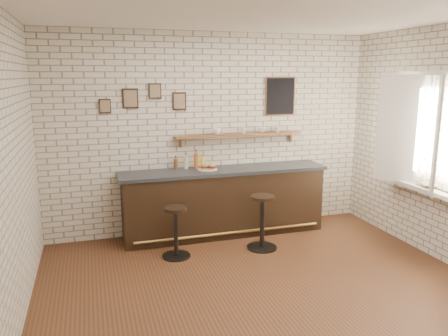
{
  "coord_description": "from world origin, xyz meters",
  "views": [
    {
      "loc": [
        -1.78,
        -4.34,
        2.37
      ],
      "look_at": [
        -0.15,
        0.9,
        1.2
      ],
      "focal_mm": 35.0,
      "sensor_mm": 36.0,
      "label": 1
    }
  ],
  "objects_px": {
    "book_upper": "(421,184)",
    "bar_stool_left": "(176,230)",
    "ciabatta_sandwich": "(208,166)",
    "shelf_cup_d": "(277,129)",
    "shelf_cup_b": "(244,131)",
    "shelf_cup_a": "(216,131)",
    "bitters_bottle_white": "(186,163)",
    "sandwich_plate": "(208,169)",
    "bar_counter": "(224,201)",
    "bitters_bottle_amber": "(196,161)",
    "shelf_cup_c": "(262,130)",
    "book_lower": "(423,186)",
    "bar_stool_right": "(262,220)",
    "bitters_bottle_brown": "(176,164)",
    "condiment_bottle_yellow": "(202,162)"
  },
  "relations": [
    {
      "from": "book_upper",
      "to": "bar_stool_left",
      "type": "bearing_deg",
      "value": -169.74
    },
    {
      "from": "ciabatta_sandwich",
      "to": "shelf_cup_d",
      "type": "height_order",
      "value": "shelf_cup_d"
    },
    {
      "from": "bar_stool_left",
      "to": "shelf_cup_b",
      "type": "xyz_separation_m",
      "value": [
        1.24,
        0.85,
        1.18
      ]
    },
    {
      "from": "ciabatta_sandwich",
      "to": "shelf_cup_a",
      "type": "xyz_separation_m",
      "value": [
        0.18,
        0.18,
        0.49
      ]
    },
    {
      "from": "bitters_bottle_white",
      "to": "sandwich_plate",
      "type": "bearing_deg",
      "value": -29.47
    },
    {
      "from": "shelf_cup_d",
      "to": "book_upper",
      "type": "relative_size",
      "value": 0.41
    },
    {
      "from": "bar_counter",
      "to": "bitters_bottle_amber",
      "type": "xyz_separation_m",
      "value": [
        -0.38,
        0.18,
        0.62
      ]
    },
    {
      "from": "bar_counter",
      "to": "shelf_cup_d",
      "type": "xyz_separation_m",
      "value": [
        0.94,
        0.2,
        1.04
      ]
    },
    {
      "from": "shelf_cup_c",
      "to": "book_lower",
      "type": "relative_size",
      "value": 0.53
    },
    {
      "from": "shelf_cup_b",
      "to": "bar_counter",
      "type": "bearing_deg",
      "value": 164.66
    },
    {
      "from": "book_lower",
      "to": "book_upper",
      "type": "distance_m",
      "value": 0.03
    },
    {
      "from": "shelf_cup_b",
      "to": "book_lower",
      "type": "xyz_separation_m",
      "value": [
        1.91,
        -1.69,
        -0.6
      ]
    },
    {
      "from": "bar_stool_left",
      "to": "bar_stool_right",
      "type": "xyz_separation_m",
      "value": [
        1.2,
        -0.07,
        0.04
      ]
    },
    {
      "from": "bitters_bottle_white",
      "to": "book_upper",
      "type": "relative_size",
      "value": 1.0
    },
    {
      "from": "shelf_cup_a",
      "to": "ciabatta_sandwich",
      "type": "bearing_deg",
      "value": -133.19
    },
    {
      "from": "ciabatta_sandwich",
      "to": "bar_stool_left",
      "type": "height_order",
      "value": "ciabatta_sandwich"
    },
    {
      "from": "shelf_cup_d",
      "to": "book_lower",
      "type": "height_order",
      "value": "shelf_cup_d"
    },
    {
      "from": "sandwich_plate",
      "to": "bitters_bottle_brown",
      "type": "bearing_deg",
      "value": 159.79
    },
    {
      "from": "bitters_bottle_white",
      "to": "shelf_cup_d",
      "type": "distance_m",
      "value": 1.54
    },
    {
      "from": "shelf_cup_b",
      "to": "shelf_cup_c",
      "type": "xyz_separation_m",
      "value": [
        0.3,
        0.0,
        -0.0
      ]
    },
    {
      "from": "shelf_cup_d",
      "to": "bar_stool_right",
      "type": "bearing_deg",
      "value": -147.88
    },
    {
      "from": "bar_counter",
      "to": "bitters_bottle_amber",
      "type": "bearing_deg",
      "value": 154.56
    },
    {
      "from": "bar_stool_left",
      "to": "book_upper",
      "type": "xyz_separation_m",
      "value": [
        3.15,
        -0.82,
        0.59
      ]
    },
    {
      "from": "shelf_cup_a",
      "to": "book_lower",
      "type": "xyz_separation_m",
      "value": [
        2.34,
        -1.69,
        -0.61
      ]
    },
    {
      "from": "bitters_bottle_amber",
      "to": "bar_stool_right",
      "type": "height_order",
      "value": "bitters_bottle_amber"
    },
    {
      "from": "condiment_bottle_yellow",
      "to": "shelf_cup_c",
      "type": "distance_m",
      "value": 1.06
    },
    {
      "from": "bitters_bottle_white",
      "to": "shelf_cup_a",
      "type": "distance_m",
      "value": 0.66
    },
    {
      "from": "bitters_bottle_amber",
      "to": "book_lower",
      "type": "bearing_deg",
      "value": -32.12
    },
    {
      "from": "bitters_bottle_brown",
      "to": "book_upper",
      "type": "height_order",
      "value": "bitters_bottle_brown"
    },
    {
      "from": "bitters_bottle_white",
      "to": "shelf_cup_d",
      "type": "height_order",
      "value": "shelf_cup_d"
    },
    {
      "from": "bitters_bottle_amber",
      "to": "book_lower",
      "type": "relative_size",
      "value": 1.31
    },
    {
      "from": "shelf_cup_b",
      "to": "shelf_cup_c",
      "type": "bearing_deg",
      "value": -43.59
    },
    {
      "from": "bar_stool_left",
      "to": "shelf_cup_d",
      "type": "distance_m",
      "value": 2.32
    },
    {
      "from": "bitters_bottle_amber",
      "to": "shelf_cup_d",
      "type": "distance_m",
      "value": 1.38
    },
    {
      "from": "bitters_bottle_amber",
      "to": "bar_stool_right",
      "type": "relative_size",
      "value": 0.37
    },
    {
      "from": "condiment_bottle_yellow",
      "to": "bar_stool_right",
      "type": "bearing_deg",
      "value": -55.32
    },
    {
      "from": "shelf_cup_d",
      "to": "book_upper",
      "type": "height_order",
      "value": "shelf_cup_d"
    },
    {
      "from": "bitters_bottle_white",
      "to": "bitters_bottle_amber",
      "type": "relative_size",
      "value": 0.82
    },
    {
      "from": "condiment_bottle_yellow",
      "to": "shelf_cup_d",
      "type": "relative_size",
      "value": 2.03
    },
    {
      "from": "book_upper",
      "to": "shelf_cup_c",
      "type": "bearing_deg",
      "value": 158.79
    },
    {
      "from": "bitters_bottle_amber",
      "to": "bar_stool_right",
      "type": "bearing_deg",
      "value": -51.32
    },
    {
      "from": "bar_counter",
      "to": "shelf_cup_a",
      "type": "distance_m",
      "value": 1.07
    },
    {
      "from": "bar_stool_left",
      "to": "shelf_cup_a",
      "type": "relative_size",
      "value": 5.18
    },
    {
      "from": "shelf_cup_a",
      "to": "bitters_bottle_white",
      "type": "bearing_deg",
      "value": -176.31
    },
    {
      "from": "condiment_bottle_yellow",
      "to": "shelf_cup_d",
      "type": "bearing_deg",
      "value": 0.9
    },
    {
      "from": "condiment_bottle_yellow",
      "to": "bar_stool_left",
      "type": "bearing_deg",
      "value": -125.29
    },
    {
      "from": "shelf_cup_b",
      "to": "ciabatta_sandwich",
      "type": "bearing_deg",
      "value": 152.97
    },
    {
      "from": "bar_stool_right",
      "to": "book_upper",
      "type": "relative_size",
      "value": 3.31
    },
    {
      "from": "bitters_bottle_brown",
      "to": "shelf_cup_b",
      "type": "xyz_separation_m",
      "value": [
        1.06,
        0.02,
        0.45
      ]
    },
    {
      "from": "bitters_bottle_brown",
      "to": "bar_stool_right",
      "type": "bearing_deg",
      "value": -41.13
    }
  ]
}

